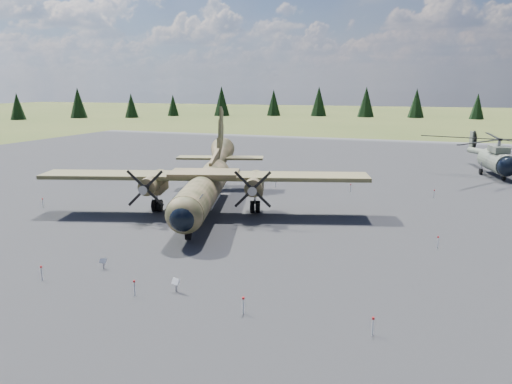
% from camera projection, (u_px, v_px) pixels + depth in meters
% --- Properties ---
extents(ground, '(500.00, 500.00, 0.00)m').
position_uv_depth(ground, '(212.00, 225.00, 38.66)').
color(ground, brown).
rests_on(ground, ground).
extents(apron, '(120.00, 120.00, 0.04)m').
position_uv_depth(apron, '(256.00, 199.00, 47.84)').
color(apron, '#57585C').
rests_on(apron, ground).
extents(transport_plane, '(26.91, 23.99, 9.01)m').
position_uv_depth(transport_plane, '(206.00, 181.00, 42.74)').
color(transport_plane, '#3C3F22').
rests_on(transport_plane, ground).
extents(helicopter_near, '(21.63, 22.93, 4.61)m').
position_uv_depth(helicopter_near, '(497.00, 149.00, 58.93)').
color(helicopter_near, slate).
rests_on(helicopter_near, ground).
extents(info_placard_left, '(0.44, 0.25, 0.66)m').
position_uv_depth(info_placard_left, '(103.00, 262.00, 29.28)').
color(info_placard_left, gray).
rests_on(info_placard_left, ground).
extents(info_placard_right, '(0.52, 0.35, 0.75)m').
position_uv_depth(info_placard_right, '(176.00, 283.00, 25.99)').
color(info_placard_right, gray).
rests_on(info_placard_right, ground).
extents(barrier_fence, '(33.12, 29.62, 0.85)m').
position_uv_depth(barrier_fence, '(206.00, 219.00, 38.64)').
color(barrier_fence, white).
rests_on(barrier_fence, ground).
extents(treeline, '(311.27, 304.38, 10.99)m').
position_uv_depth(treeline, '(300.00, 155.00, 42.80)').
color(treeline, black).
rests_on(treeline, ground).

